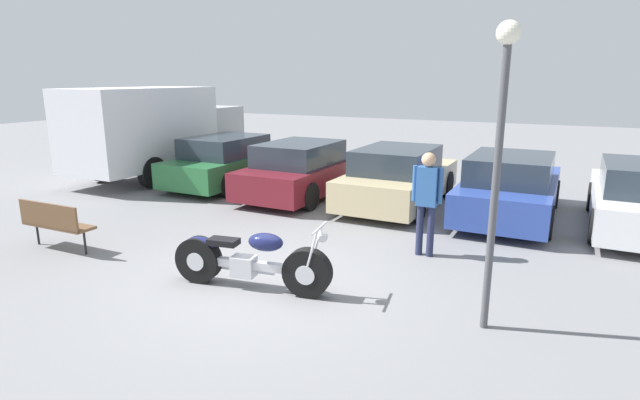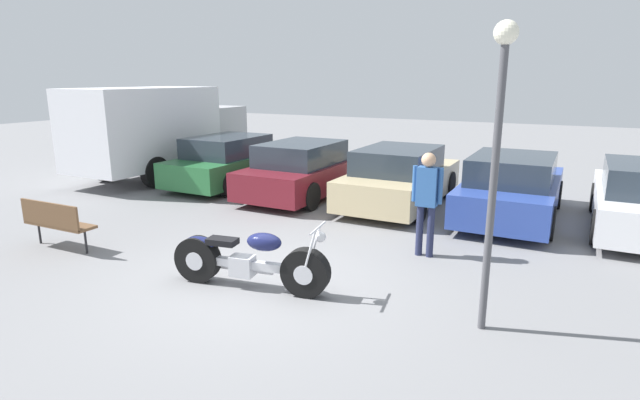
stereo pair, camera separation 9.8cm
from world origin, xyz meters
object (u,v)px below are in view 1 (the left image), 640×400
(park_bench, at_px, (54,221))
(person_standing, at_px, (427,195))
(parked_car_maroon, at_px, (303,170))
(motorcycle, at_px, (249,261))
(delivery_truck, at_px, (156,129))
(parked_car_champagne, at_px, (398,178))
(parked_car_blue, at_px, (510,188))
(lamp_post, at_px, (500,131))
(parked_car_green, at_px, (230,162))

(park_bench, height_order, person_standing, person_standing)
(park_bench, bearing_deg, parked_car_maroon, 72.32)
(motorcycle, distance_m, person_standing, 3.21)
(delivery_truck, bearing_deg, motorcycle, -37.69)
(motorcycle, height_order, parked_car_champagne, parked_car_champagne)
(parked_car_maroon, xyz_separation_m, parked_car_blue, (5.02, 0.18, 0.00))
(delivery_truck, relative_size, lamp_post, 1.63)
(motorcycle, height_order, person_standing, person_standing)
(delivery_truck, bearing_deg, parked_car_champagne, 0.46)
(parked_car_champagne, relative_size, lamp_post, 1.19)
(parked_car_maroon, relative_size, person_standing, 2.39)
(motorcycle, xyz_separation_m, lamp_post, (3.24, 0.34, 1.99))
(parked_car_green, xyz_separation_m, parked_car_blue, (7.53, -0.05, 0.00))
(delivery_truck, height_order, person_standing, delivery_truck)
(parked_car_maroon, bearing_deg, motorcycle, -68.65)
(parked_car_champagne, xyz_separation_m, parked_car_blue, (2.51, 0.00, 0.00))
(parked_car_green, bearing_deg, delivery_truck, -177.50)
(parked_car_maroon, height_order, lamp_post, lamp_post)
(parked_car_champagne, bearing_deg, parked_car_blue, 0.10)
(parked_car_green, bearing_deg, parked_car_maroon, -5.12)
(parked_car_green, xyz_separation_m, parked_car_champagne, (5.02, -0.05, 0.00))
(delivery_truck, bearing_deg, parked_car_maroon, -1.23)
(delivery_truck, distance_m, park_bench, 6.78)
(park_bench, bearing_deg, parked_car_blue, 40.78)
(lamp_post, bearing_deg, parked_car_blue, 94.03)
(parked_car_green, bearing_deg, motorcycle, -50.92)
(motorcycle, height_order, parked_car_maroon, parked_car_maroon)
(parked_car_maroon, height_order, parked_car_champagne, same)
(motorcycle, distance_m, park_bench, 3.99)
(motorcycle, relative_size, delivery_truck, 0.41)
(parked_car_maroon, bearing_deg, delivery_truck, 178.77)
(park_bench, height_order, lamp_post, lamp_post)
(parked_car_blue, bearing_deg, lamp_post, -85.97)
(motorcycle, height_order, delivery_truck, delivery_truck)
(motorcycle, distance_m, parked_car_blue, 6.38)
(motorcycle, height_order, lamp_post, lamp_post)
(parked_car_maroon, bearing_deg, person_standing, -36.66)
(delivery_truck, height_order, park_bench, delivery_truck)
(parked_car_champagne, bearing_deg, parked_car_green, 179.38)
(parked_car_green, distance_m, park_bench, 6.00)
(motorcycle, relative_size, parked_car_blue, 0.56)
(park_bench, bearing_deg, motorcycle, 2.96)
(parked_car_champagne, relative_size, park_bench, 2.96)
(parked_car_champagne, relative_size, person_standing, 2.39)
(motorcycle, bearing_deg, parked_car_green, 129.08)
(parked_car_maroon, relative_size, lamp_post, 1.19)
(parked_car_green, bearing_deg, lamp_post, -34.39)
(parked_car_champagne, bearing_deg, motorcycle, -93.52)
(delivery_truck, relative_size, person_standing, 3.26)
(parked_car_maroon, relative_size, park_bench, 2.96)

